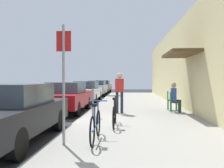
% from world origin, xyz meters
% --- Properties ---
extents(ground_plane, '(60.00, 60.00, 0.00)m').
position_xyz_m(ground_plane, '(0.00, 0.00, 0.00)').
color(ground_plane, '#2D2D30').
extents(sidewalk_slab, '(4.50, 32.00, 0.12)m').
position_xyz_m(sidewalk_slab, '(2.25, 2.00, 0.06)').
color(sidewalk_slab, '#9E9B93').
rests_on(sidewalk_slab, ground_plane).
extents(building_facade, '(1.40, 32.00, 4.63)m').
position_xyz_m(building_facade, '(4.64, 2.00, 2.32)').
color(building_facade, beige).
rests_on(building_facade, ground_plane).
extents(parked_car_0, '(1.80, 4.40, 1.43)m').
position_xyz_m(parked_car_0, '(-1.10, -2.89, 0.74)').
color(parked_car_0, black).
rests_on(parked_car_0, ground_plane).
extents(parked_car_1, '(1.80, 4.40, 1.41)m').
position_xyz_m(parked_car_1, '(-1.10, 2.62, 0.73)').
color(parked_car_1, maroon).
rests_on(parked_car_1, ground_plane).
extents(parked_car_2, '(1.80, 4.40, 1.41)m').
position_xyz_m(parked_car_2, '(-1.10, 8.27, 0.73)').
color(parked_car_2, silver).
rests_on(parked_car_2, ground_plane).
extents(parked_car_3, '(1.80, 4.40, 1.43)m').
position_xyz_m(parked_car_3, '(-1.10, 14.32, 0.75)').
color(parked_car_3, '#B7B7BC').
rests_on(parked_car_3, ground_plane).
extents(parked_car_4, '(1.80, 4.40, 1.44)m').
position_xyz_m(parked_car_4, '(-1.10, 20.28, 0.75)').
color(parked_car_4, '#A58433').
rests_on(parked_car_4, ground_plane).
extents(parking_meter, '(0.12, 0.10, 1.32)m').
position_xyz_m(parking_meter, '(0.45, 0.64, 0.89)').
color(parking_meter, slate).
rests_on(parking_meter, sidewalk_slab).
extents(street_sign, '(0.32, 0.06, 2.60)m').
position_xyz_m(street_sign, '(0.40, -3.53, 1.64)').
color(street_sign, gray).
rests_on(street_sign, sidewalk_slab).
extents(bicycle_0, '(0.46, 1.71, 0.90)m').
position_xyz_m(bicycle_0, '(1.05, -3.18, 0.48)').
color(bicycle_0, black).
rests_on(bicycle_0, sidewalk_slab).
extents(bicycle_1, '(0.46, 1.71, 0.90)m').
position_xyz_m(bicycle_1, '(1.39, -1.34, 0.48)').
color(bicycle_1, black).
rests_on(bicycle_1, sidewalk_slab).
extents(cafe_chair_0, '(0.47, 0.47, 0.87)m').
position_xyz_m(cafe_chair_0, '(3.79, 2.00, 0.62)').
color(cafe_chair_0, '#14592D').
rests_on(cafe_chair_0, sidewalk_slab).
extents(seated_patron_0, '(0.45, 0.38, 1.29)m').
position_xyz_m(seated_patron_0, '(3.85, 1.99, 0.82)').
color(seated_patron_0, '#232838').
rests_on(seated_patron_0, sidewalk_slab).
extents(cafe_chair_1, '(0.48, 0.48, 0.87)m').
position_xyz_m(cafe_chair_1, '(3.79, 2.75, 0.62)').
color(cafe_chair_1, '#14592D').
rests_on(cafe_chair_1, sidewalk_slab).
extents(pedestrian_standing, '(0.36, 0.22, 1.70)m').
position_xyz_m(pedestrian_standing, '(1.46, 1.51, 1.12)').
color(pedestrian_standing, '#232838').
rests_on(pedestrian_standing, sidewalk_slab).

